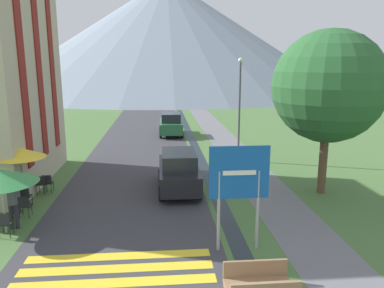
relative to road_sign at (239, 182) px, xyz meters
The scene contains 22 objects.
ground_plane 15.86m from the road_sign, 94.06° to the left, with size 160.00×160.00×0.00m, color #476B38.
road 26.01m from the road_sign, 98.01° to the left, with size 6.40×60.00×0.01m.
footpath 25.88m from the road_sign, 84.46° to the left, with size 2.20×60.00×0.01m.
drainage_channel 25.76m from the road_sign, 89.80° to the left, with size 0.60×60.00×0.00m.
crosswalk_marking 4.38m from the road_sign, 162.07° to the right, with size 5.44×2.54×0.01m.
mountain_distant 72.53m from the road_sign, 90.29° to the left, with size 72.35×72.35×22.92m.
road_sign is the anchor object (origin of this frame).
footbridge 3.05m from the road_sign, 87.84° to the right, with size 1.70×1.10×0.65m.
parked_car_near 6.12m from the road_sign, 104.61° to the left, with size 1.85×4.27×1.82m.
parked_car_far 19.29m from the road_sign, 94.30° to the left, with size 1.84×3.92×1.82m.
cafe_chair_far_right 9.54m from the road_sign, 141.43° to the left, with size 0.40×0.40×0.85m.
cafe_chair_nearest 7.83m from the road_sign, 168.70° to the left, with size 0.40×0.40×0.85m.
cafe_chair_far_left 9.64m from the road_sign, 143.08° to the left, with size 0.40×0.40×0.85m.
cafe_chair_middle 8.93m from the road_sign, 151.84° to the left, with size 0.40×0.40×0.85m.
cafe_chair_near_right 8.21m from the road_sign, 157.33° to the left, with size 0.40×0.40×0.85m.
cafe_umbrella_front_green 7.86m from the road_sign, 166.18° to the left, with size 2.43×2.43×2.25m.
cafe_umbrella_middle_yellow 8.97m from the road_sign, 150.84° to the left, with size 1.93×1.93×2.41m.
person_standing_terrace 7.86m from the road_sign, 163.63° to the left, with size 0.32×0.32×1.74m.
person_seated_near 8.80m from the road_sign, 155.51° to the left, with size 0.32×0.32×1.27m.
person_seated_far 9.94m from the road_sign, 146.68° to the left, with size 0.32×0.32×1.27m.
streetlamp 11.04m from the road_sign, 78.02° to the left, with size 0.28×0.28×5.98m.
tree_by_path 7.31m from the road_sign, 45.34° to the left, with size 4.78×4.78×7.11m.
Camera 1 is at (-1.22, -6.18, 5.65)m, focal length 35.00 mm.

